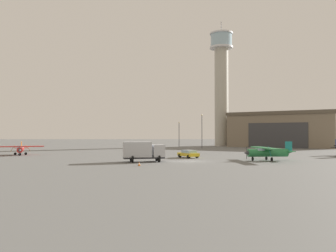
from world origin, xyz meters
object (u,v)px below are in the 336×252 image
(truck_box_silver, at_px, (143,151))
(light_post_north, at_px, (202,128))
(control_tower, at_px, (221,81))
(airplane_green, at_px, (268,152))
(airplane_red, at_px, (21,149))
(light_post_east, at_px, (179,132))
(car_yellow, at_px, (188,154))
(traffic_cone_near_left, at_px, (139,164))

(truck_box_silver, xyz_separation_m, light_post_north, (13.23, 45.86, 4.05))
(control_tower, distance_m, airplane_green, 65.90)
(airplane_red, relative_size, light_post_east, 1.10)
(car_yellow, distance_m, light_post_north, 38.09)
(truck_box_silver, bearing_deg, car_yellow, 37.05)
(airplane_red, height_order, traffic_cone_near_left, airplane_red)
(control_tower, bearing_deg, light_post_north, -114.04)
(airplane_red, bearing_deg, light_post_east, 119.75)
(airplane_green, distance_m, traffic_cone_near_left, 21.43)
(light_post_north, relative_size, traffic_cone_near_left, 17.93)
(traffic_cone_near_left, bearing_deg, light_post_north, 75.83)
(airplane_green, relative_size, truck_box_silver, 1.58)
(airplane_green, distance_m, light_post_north, 44.17)
(truck_box_silver, bearing_deg, airplane_green, -5.39)
(airplane_red, xyz_separation_m, light_post_east, (32.46, 38.89, 3.53))
(light_post_east, bearing_deg, airplane_green, -76.52)
(truck_box_silver, height_order, traffic_cone_near_left, truck_box_silver)
(light_post_east, relative_size, light_post_north, 0.81)
(car_yellow, height_order, light_post_east, light_post_east)
(truck_box_silver, xyz_separation_m, car_yellow, (7.35, 8.55, -0.94))
(light_post_north, height_order, traffic_cone_near_left, light_post_north)
(light_post_east, bearing_deg, truck_box_silver, -97.21)
(airplane_green, height_order, truck_box_silver, truck_box_silver)
(control_tower, height_order, airplane_red, control_tower)
(airplane_red, bearing_deg, light_post_north, 107.15)
(control_tower, relative_size, truck_box_silver, 6.56)
(traffic_cone_near_left, bearing_deg, truck_box_silver, 90.33)
(control_tower, xyz_separation_m, airplane_green, (-2.12, -62.49, -20.82))
(truck_box_silver, xyz_separation_m, light_post_east, (6.96, 54.97, 3.07))
(control_tower, relative_size, airplane_green, 4.16)
(control_tower, relative_size, light_post_east, 5.41)
(airplane_green, bearing_deg, truck_box_silver, 1.59)
(truck_box_silver, distance_m, light_post_north, 47.90)
(airplane_red, distance_m, airplane_green, 47.12)
(traffic_cone_near_left, bearing_deg, control_tower, 73.09)
(airplane_green, height_order, car_yellow, airplane_green)
(control_tower, bearing_deg, airplane_green, -91.94)
(airplane_green, bearing_deg, traffic_cone_near_left, 18.84)
(car_yellow, height_order, light_post_north, light_post_north)
(control_tower, height_order, airplane_green, control_tower)
(control_tower, height_order, truck_box_silver, control_tower)
(light_post_east, xyz_separation_m, traffic_cone_near_left, (-6.92, -61.36, -4.48))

